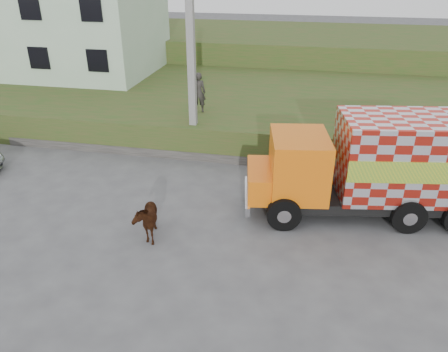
% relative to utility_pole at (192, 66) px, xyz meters
% --- Properties ---
extents(ground, '(120.00, 120.00, 0.00)m').
position_rel_utility_pole_xyz_m(ground, '(1.00, -4.60, -4.08)').
color(ground, '#474749').
rests_on(ground, ground).
extents(embankment, '(40.00, 12.00, 1.50)m').
position_rel_utility_pole_xyz_m(embankment, '(1.00, 5.40, -3.33)').
color(embankment, '#29511B').
rests_on(embankment, ground).
extents(embankment_far, '(40.00, 12.00, 3.00)m').
position_rel_utility_pole_xyz_m(embankment_far, '(1.00, 17.40, -2.58)').
color(embankment_far, '#29511B').
rests_on(embankment_far, ground).
extents(retaining_strip, '(16.00, 0.50, 0.40)m').
position_rel_utility_pole_xyz_m(retaining_strip, '(-1.00, -0.40, -3.88)').
color(retaining_strip, '#595651').
rests_on(retaining_strip, ground).
extents(building, '(10.00, 8.00, 6.00)m').
position_rel_utility_pole_xyz_m(building, '(-10.00, 8.40, 0.42)').
color(building, '#B4CDAF').
rests_on(building, embankment).
extents(utility_pole, '(1.20, 0.30, 8.00)m').
position_rel_utility_pole_xyz_m(utility_pole, '(0.00, 0.00, 0.00)').
color(utility_pole, gray).
rests_on(utility_pole, ground).
extents(cargo_truck, '(8.20, 3.82, 3.52)m').
position_rel_utility_pole_xyz_m(cargo_truck, '(7.41, -3.55, -2.26)').
color(cargo_truck, black).
rests_on(cargo_truck, ground).
extents(cow, '(1.21, 1.77, 1.36)m').
position_rel_utility_pole_xyz_m(cow, '(0.17, -6.56, -3.39)').
color(cow, '#38180E').
rests_on(cow, ground).
extents(pedestrian, '(0.80, 0.65, 1.89)m').
position_rel_utility_pole_xyz_m(pedestrian, '(-0.20, 1.70, -1.63)').
color(pedestrian, '#2B2926').
rests_on(pedestrian, embankment).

